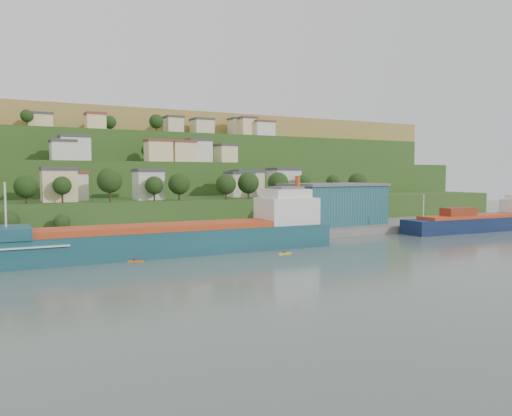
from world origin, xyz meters
TOP-DOWN VIEW (x-y plane):
  - ground at (0.00, 0.00)m, footprint 500.00×500.00m
  - quay at (20.00, 28.00)m, footprint 220.00×26.00m
  - hillside at (0.01, 168.70)m, footprint 360.00×210.93m
  - cargo_ship_near at (-11.24, 8.99)m, footprint 75.34×12.77m
  - cargo_ship_far at (86.97, 8.07)m, footprint 55.33×11.71m
  - warehouse at (45.81, 31.00)m, footprint 32.08×20.81m
  - dinghy at (-44.25, 17.85)m, footprint 3.82×2.25m
  - kayak_orange at (-24.02, 2.66)m, footprint 3.09×1.79m
  - kayak_yellow at (7.53, -3.04)m, footprint 3.35×0.69m

SIDE VIEW (x-z plane):
  - ground at x=0.00m, z-range 0.00..0.00m
  - quay at x=20.00m, z-range -2.00..2.00m
  - hillside at x=0.01m, z-range -47.92..48.08m
  - kayak_orange at x=-24.02m, z-range -0.16..0.62m
  - kayak_yellow at x=7.53m, z-range -0.17..0.66m
  - dinghy at x=-44.25m, z-range 1.20..1.92m
  - cargo_ship_far at x=86.97m, z-range -5.11..9.82m
  - cargo_ship_near at x=-11.24m, z-range -6.58..12.75m
  - warehouse at x=45.81m, z-range 2.03..14.83m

